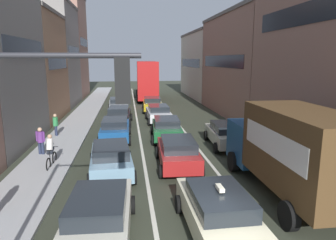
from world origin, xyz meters
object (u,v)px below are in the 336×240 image
(wagon_left_lane_second, at_px, (111,158))
(cyclist_on_sidewalk, at_px, (51,152))
(hatchback_centre_lane_third, at_px, (167,128))
(sedan_left_lane_fifth, at_px, (118,105))
(sedan_left_lane_front, at_px, (99,215))
(bus_mid_queue_primary, at_px, (147,78))
(sedan_centre_lane_fifth, at_px, (152,104))
(pedestrian_far_sidewalk, at_px, (41,140))
(sedan_centre_lane_second, at_px, (178,152))
(coupe_centre_lane_fourth, at_px, (158,113))
(taxi_centre_lane_front, at_px, (218,211))
(sedan_right_lane_behind_truck, at_px, (226,134))
(sedan_left_lane_fourth, at_px, (119,115))
(traffic_light_pole, at_px, (20,143))
(sedan_left_lane_third, at_px, (115,129))
(pedestrian_near_kerb, at_px, (56,124))
(removalist_box_truck, at_px, (290,148))

(wagon_left_lane_second, bearing_deg, cyclist_on_sidewalk, 63.24)
(hatchback_centre_lane_third, xyz_separation_m, sedan_left_lane_fifth, (-3.51, 11.37, 0.00))
(sedan_left_lane_front, height_order, bus_mid_queue_primary, bus_mid_queue_primary)
(sedan_centre_lane_fifth, xyz_separation_m, pedestrian_far_sidewalk, (-7.35, -14.20, 0.15))
(sedan_centre_lane_second, relative_size, hatchback_centre_lane_third, 0.99)
(sedan_centre_lane_fifth, height_order, sedan_left_lane_fifth, same)
(coupe_centre_lane_fourth, xyz_separation_m, cyclist_on_sidewalk, (-6.43, -10.60, 0.05))
(taxi_centre_lane_front, height_order, sedan_right_lane_behind_truck, taxi_centre_lane_front)
(sedan_left_lane_fourth, distance_m, sedan_right_lane_behind_truck, 10.02)
(coupe_centre_lane_fourth, height_order, sedan_left_lane_fourth, same)
(traffic_light_pole, xyz_separation_m, sedan_right_lane_behind_truck, (7.96, 12.04, -3.02))
(sedan_left_lane_third, height_order, pedestrian_far_sidewalk, pedestrian_far_sidewalk)
(pedestrian_near_kerb, bearing_deg, pedestrian_far_sidewalk, -110.58)
(sedan_left_lane_front, relative_size, wagon_left_lane_second, 0.99)
(hatchback_centre_lane_third, xyz_separation_m, sedan_right_lane_behind_truck, (3.44, -2.14, 0.00))
(sedan_left_lane_front, bearing_deg, pedestrian_near_kerb, 19.69)
(sedan_centre_lane_second, relative_size, sedan_right_lane_behind_truck, 1.00)
(sedan_left_lane_third, distance_m, sedan_left_lane_fifth, 11.17)
(taxi_centre_lane_front, distance_m, bus_mid_queue_primary, 32.65)
(wagon_left_lane_second, height_order, sedan_centre_lane_fifth, same)
(sedan_centre_lane_fifth, height_order, cyclist_on_sidewalk, cyclist_on_sidewalk)
(bus_mid_queue_primary, bearing_deg, sedan_left_lane_fourth, 169.64)
(sedan_centre_lane_fifth, bearing_deg, bus_mid_queue_primary, 1.99)
(sedan_right_lane_behind_truck, bearing_deg, pedestrian_far_sidewalk, 96.57)
(wagon_left_lane_second, bearing_deg, sedan_left_lane_fourth, -4.46)
(sedan_right_lane_behind_truck, bearing_deg, coupe_centre_lane_fourth, 26.39)
(taxi_centre_lane_front, bearing_deg, sedan_left_lane_front, 86.28)
(removalist_box_truck, xyz_separation_m, sedan_left_lane_fifth, (-7.14, 20.69, -1.18))
(cyclist_on_sidewalk, distance_m, pedestrian_far_sidewalk, 2.24)
(wagon_left_lane_second, bearing_deg, sedan_left_lane_third, -3.63)
(sedan_left_lane_third, relative_size, sedan_left_lane_fifth, 0.99)
(taxi_centre_lane_front, bearing_deg, coupe_centre_lane_fourth, -0.36)
(traffic_light_pole, height_order, sedan_centre_lane_fifth, traffic_light_pole)
(hatchback_centre_lane_third, xyz_separation_m, pedestrian_near_kerb, (-7.53, 1.53, 0.15))
(hatchback_centre_lane_third, height_order, sedan_right_lane_behind_truck, same)
(sedan_left_lane_third, height_order, pedestrian_near_kerb, pedestrian_near_kerb)
(sedan_left_lane_third, bearing_deg, sedan_left_lane_front, -179.61)
(wagon_left_lane_second, distance_m, sedan_left_lane_fifth, 17.42)
(sedan_left_lane_fifth, height_order, sedan_right_lane_behind_truck, same)
(bus_mid_queue_primary, xyz_separation_m, cyclist_on_sidewalk, (-6.42, -25.77, -1.98))
(cyclist_on_sidewalk, bearing_deg, pedestrian_near_kerb, 12.53)
(sedan_left_lane_front, bearing_deg, cyclist_on_sidewalk, 26.11)
(sedan_centre_lane_fifth, bearing_deg, sedan_left_lane_fourth, 154.46)
(sedan_left_lane_third, xyz_separation_m, sedan_left_lane_fifth, (-0.10, 11.17, 0.00))
(removalist_box_truck, relative_size, coupe_centre_lane_fourth, 1.78)
(taxi_centre_lane_front, distance_m, coupe_centre_lane_fourth, 17.42)
(taxi_centre_lane_front, distance_m, sedan_right_lane_behind_truck, 10.03)
(hatchback_centre_lane_third, bearing_deg, traffic_light_pole, 165.62)
(traffic_light_pole, relative_size, wagon_left_lane_second, 1.25)
(sedan_left_lane_front, bearing_deg, sedan_left_lane_third, 2.01)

